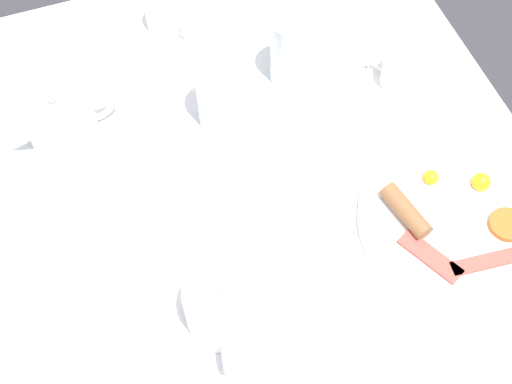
{
  "coord_description": "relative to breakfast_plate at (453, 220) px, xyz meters",
  "views": [
    {
      "loc": [
        -0.2,
        -0.56,
        1.73
      ],
      "look_at": [
        0.0,
        0.0,
        0.74
      ],
      "focal_mm": 50.0,
      "sensor_mm": 36.0,
      "label": 1
    }
  ],
  "objects": [
    {
      "name": "table",
      "position": [
        -0.28,
        0.15,
        -0.08
      ],
      "size": [
        0.97,
        1.1,
        0.72
      ],
      "color": "silver",
      "rests_on": "ground_plane"
    },
    {
      "name": "breakfast_plate",
      "position": [
        0.0,
        0.0,
        0.0
      ],
      "size": [
        0.31,
        0.31,
        0.04
      ],
      "color": "white",
      "rests_on": "table"
    },
    {
      "name": "teapot_far",
      "position": [
        -0.55,
        0.38,
        0.04
      ],
      "size": [
        0.2,
        0.12,
        0.12
      ],
      "rotation": [
        0.0,
        0.0,
        3.33
      ],
      "color": "white",
      "rests_on": "table"
    },
    {
      "name": "teacup_with_saucer_right",
      "position": [
        -0.31,
        0.57,
        0.02
      ],
      "size": [
        0.13,
        0.13,
        0.07
      ],
      "color": "white",
      "rests_on": "table"
    },
    {
      "name": "water_glass_short",
      "position": [
        -0.13,
        0.37,
        0.06
      ],
      "size": [
        0.08,
        0.08,
        0.14
      ],
      "color": "white",
      "rests_on": "table"
    },
    {
      "name": "fork_by_plate",
      "position": [
        -0.19,
        0.2,
        -0.01
      ],
      "size": [
        0.18,
        0.05,
        0.0
      ],
      "rotation": [
        0.0,
        0.0,
        1.76
      ],
      "color": "silver",
      "rests_on": "table"
    },
    {
      "name": "teacup_with_saucer_left",
      "position": [
        0.05,
        0.29,
        0.02
      ],
      "size": [
        0.13,
        0.13,
        0.07
      ],
      "color": "white",
      "rests_on": "table"
    },
    {
      "name": "water_glass_tall",
      "position": [
        -0.29,
        0.32,
        0.07
      ],
      "size": [
        0.08,
        0.08,
        0.15
      ],
      "color": "white",
      "rests_on": "table"
    },
    {
      "name": "teapot_near",
      "position": [
        -0.39,
        -0.03,
        0.04
      ],
      "size": [
        0.12,
        0.2,
        0.12
      ],
      "rotation": [
        0.0,
        0.0,
        1.28
      ],
      "color": "white",
      "rests_on": "table"
    },
    {
      "name": "ground_plane",
      "position": [
        -0.28,
        0.15,
        -0.73
      ],
      "size": [
        8.0,
        8.0,
        0.0
      ],
      "primitive_type": "plane",
      "color": "#333338"
    }
  ]
}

